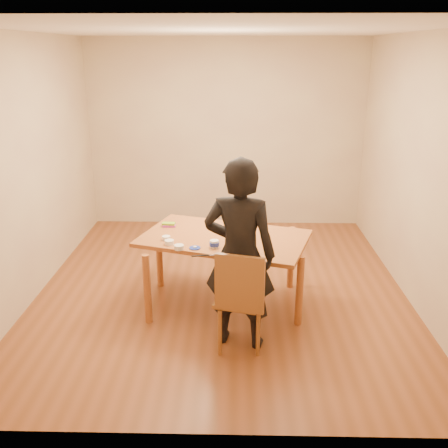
{
  "coord_description": "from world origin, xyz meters",
  "views": [
    {
      "loc": [
        0.14,
        -5.03,
        2.52
      ],
      "look_at": [
        0.03,
        -0.4,
        0.9
      ],
      "focal_mm": 40.0,
      "sensor_mm": 36.0,
      "label": 1
    }
  ],
  "objects_px": {
    "dining_table": "(224,238)",
    "cake": "(239,228)",
    "dining_chair": "(239,300)",
    "cake_plate": "(239,232)",
    "person": "(240,255)"
  },
  "relations": [
    {
      "from": "dining_table",
      "to": "cake",
      "type": "height_order",
      "value": "cake"
    },
    {
      "from": "dining_table",
      "to": "dining_chair",
      "type": "height_order",
      "value": "dining_table"
    },
    {
      "from": "dining_chair",
      "to": "cake_plate",
      "type": "height_order",
      "value": "cake_plate"
    },
    {
      "from": "dining_table",
      "to": "person",
      "type": "relative_size",
      "value": 0.94
    },
    {
      "from": "dining_table",
      "to": "person",
      "type": "distance_m",
      "value": 0.76
    },
    {
      "from": "cake_plate",
      "to": "person",
      "type": "relative_size",
      "value": 0.17
    },
    {
      "from": "cake_plate",
      "to": "cake",
      "type": "distance_m",
      "value": 0.04
    },
    {
      "from": "dining_table",
      "to": "cake",
      "type": "bearing_deg",
      "value": 50.15
    },
    {
      "from": "dining_table",
      "to": "cake_plate",
      "type": "height_order",
      "value": "cake_plate"
    },
    {
      "from": "dining_chair",
      "to": "cake_plate",
      "type": "xyz_separation_m",
      "value": [
        -0.0,
        0.87,
        0.31
      ]
    },
    {
      "from": "cake_plate",
      "to": "cake",
      "type": "relative_size",
      "value": 1.4
    },
    {
      "from": "dining_table",
      "to": "dining_chair",
      "type": "relative_size",
      "value": 4.21
    },
    {
      "from": "dining_table",
      "to": "person",
      "type": "xyz_separation_m",
      "value": [
        0.15,
        -0.73,
        0.13
      ]
    },
    {
      "from": "cake_plate",
      "to": "dining_chair",
      "type": "bearing_deg",
      "value": -89.97
    },
    {
      "from": "cake_plate",
      "to": "cake",
      "type": "height_order",
      "value": "cake"
    }
  ]
}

